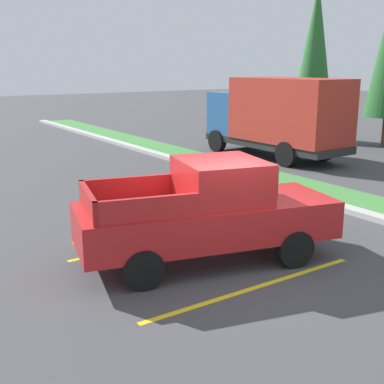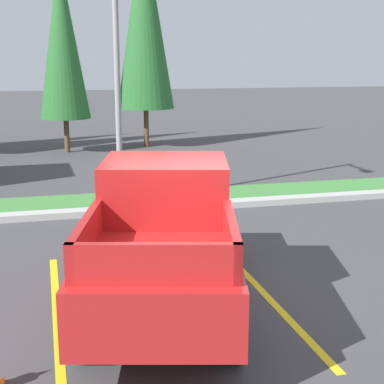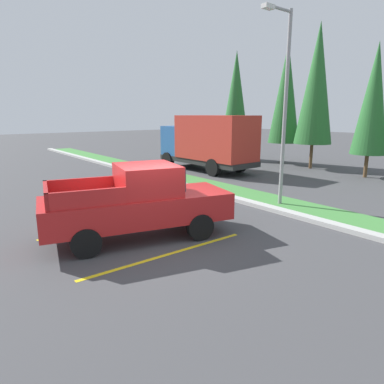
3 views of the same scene
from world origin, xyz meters
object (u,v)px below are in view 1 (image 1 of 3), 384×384
object	(u,v)px
traffic_cone	(82,232)
pickup_truck_main	(209,212)
cargo_truck_distant	(278,115)
cypress_tree_leftmost	(315,48)

from	to	relation	value
traffic_cone	pickup_truck_main	bearing A→B (deg)	37.64
pickup_truck_main	cargo_truck_distant	size ratio (longest dim) A/B	0.80
traffic_cone	cargo_truck_distant	bearing A→B (deg)	116.74
cypress_tree_leftmost	traffic_cone	size ratio (longest dim) A/B	13.44
cargo_truck_distant	cypress_tree_leftmost	world-z (taller)	cypress_tree_leftmost
cypress_tree_leftmost	traffic_cone	distance (m)	19.00
cypress_tree_leftmost	pickup_truck_main	bearing A→B (deg)	-53.12
cargo_truck_distant	traffic_cone	bearing A→B (deg)	-63.26
traffic_cone	cypress_tree_leftmost	bearing A→B (deg)	117.63
pickup_truck_main	traffic_cone	distance (m)	3.06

